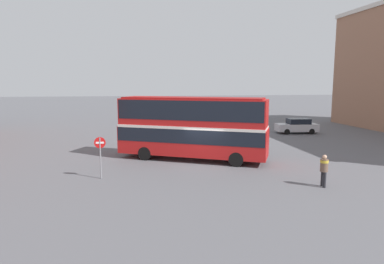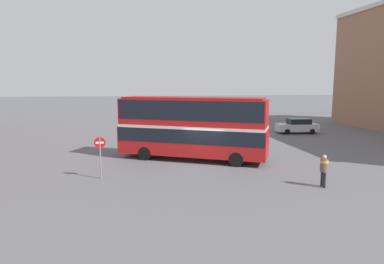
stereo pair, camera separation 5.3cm
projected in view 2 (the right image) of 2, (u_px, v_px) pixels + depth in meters
name	position (u px, v px, depth m)	size (l,w,h in m)	color
ground_plane	(202.00, 164.00, 23.65)	(240.00, 240.00, 0.00)	#5B5B60
double_decker_bus	(192.00, 124.00, 24.65)	(10.75, 7.06, 4.56)	red
pedestrian_foreground	(324.00, 167.00, 18.36)	(0.47, 0.47, 1.77)	#232328
parked_car_kerb_near	(297.00, 126.00, 37.86)	(4.63, 2.25, 1.65)	silver
no_entry_sign	(100.00, 151.00, 19.89)	(0.65, 0.08, 2.47)	gray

